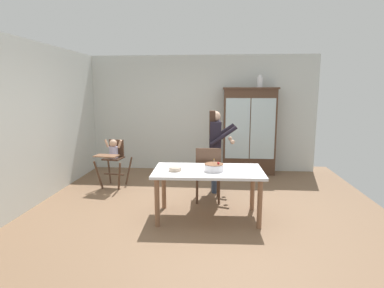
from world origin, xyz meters
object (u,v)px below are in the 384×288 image
(high_chair_with_toddler, at_px, (113,154))
(dining_chair_far_side, at_px, (208,171))
(china_cabinet, at_px, (249,131))
(serving_bowl, at_px, (175,169))
(dining_table, at_px, (208,176))
(birthday_cake, at_px, (214,167))
(ceramic_vase, at_px, (260,82))
(adult_person, at_px, (215,141))

(high_chair_with_toddler, distance_m, dining_chair_far_side, 2.03)
(china_cabinet, xyz_separation_m, serving_bowl, (-1.31, -2.77, -0.22))
(high_chair_with_toddler, bearing_deg, dining_table, -28.17)
(birthday_cake, bearing_deg, high_chair_with_toddler, 144.10)
(birthday_cake, bearing_deg, ceramic_vase, 70.77)
(ceramic_vase, xyz_separation_m, dining_table, (-1.04, -2.67, -1.43))
(china_cabinet, xyz_separation_m, adult_person, (-0.75, -1.43, -0.02))
(adult_person, xyz_separation_m, dining_table, (-0.09, -1.24, -0.32))
(high_chair_with_toddler, height_order, birthday_cake, high_chair_with_toddler)
(dining_table, bearing_deg, serving_bowl, -167.68)
(ceramic_vase, relative_size, high_chair_with_toddler, 0.28)
(china_cabinet, distance_m, adult_person, 1.61)
(adult_person, xyz_separation_m, dining_chair_far_side, (-0.11, -0.59, -0.41))
(serving_bowl, bearing_deg, china_cabinet, 64.64)
(birthday_cake, height_order, serving_bowl, birthday_cake)
(adult_person, height_order, birthday_cake, adult_person)
(adult_person, height_order, serving_bowl, adult_person)
(adult_person, bearing_deg, serving_bowl, 153.07)
(ceramic_vase, xyz_separation_m, serving_bowl, (-1.52, -2.78, -1.31))
(adult_person, bearing_deg, china_cabinet, -31.68)
(china_cabinet, height_order, ceramic_vase, ceramic_vase)
(adult_person, xyz_separation_m, serving_bowl, (-0.57, -1.35, -0.20))
(high_chair_with_toddler, xyz_separation_m, dining_chair_far_side, (1.89, -0.73, -0.10))
(adult_person, distance_m, dining_table, 1.29)
(dining_table, distance_m, birthday_cake, 0.18)
(adult_person, bearing_deg, dining_table, 171.81)
(ceramic_vase, xyz_separation_m, birthday_cake, (-0.95, -2.73, -1.29))
(china_cabinet, bearing_deg, high_chair_with_toddler, -155.07)
(china_cabinet, distance_m, dining_chair_far_side, 2.23)
(china_cabinet, relative_size, dining_chair_far_side, 2.04)
(ceramic_vase, xyz_separation_m, high_chair_with_toddler, (-2.96, -1.28, -1.43))
(birthday_cake, bearing_deg, adult_person, 89.86)
(ceramic_vase, bearing_deg, high_chair_with_toddler, -156.53)
(ceramic_vase, distance_m, dining_table, 3.21)
(serving_bowl, bearing_deg, adult_person, 67.14)
(ceramic_vase, bearing_deg, birthday_cake, -109.23)
(high_chair_with_toddler, bearing_deg, ceramic_vase, 31.23)
(china_cabinet, bearing_deg, serving_bowl, -115.36)
(ceramic_vase, height_order, adult_person, ceramic_vase)
(birthday_cake, xyz_separation_m, serving_bowl, (-0.56, -0.04, -0.03))
(adult_person, relative_size, birthday_cake, 5.47)
(china_cabinet, distance_m, ceramic_vase, 1.11)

